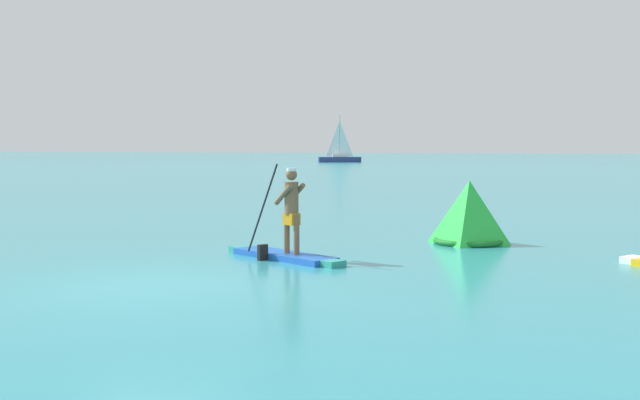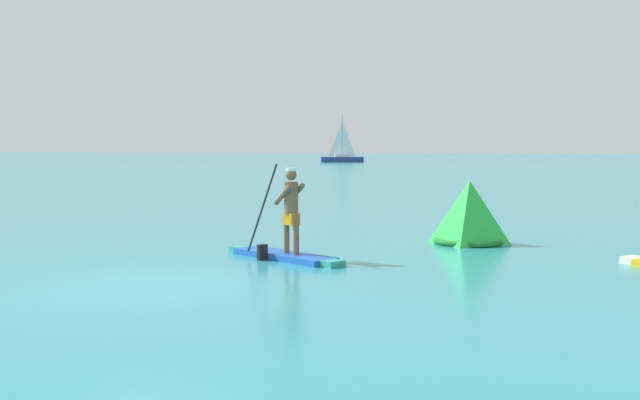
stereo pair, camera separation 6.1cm
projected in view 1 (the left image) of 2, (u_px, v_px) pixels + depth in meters
ground at (150, 285)px, 11.73m from camera, size 440.00×440.00×0.00m
paddleboarder_mid_center at (286, 240)px, 14.43m from camera, size 2.77×1.80×1.84m
race_marker_buoy at (469, 215)px, 16.74m from camera, size 1.55×1.55×1.38m
sailboat_left_horizon at (340, 156)px, 100.38m from camera, size 5.60×3.48×6.21m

